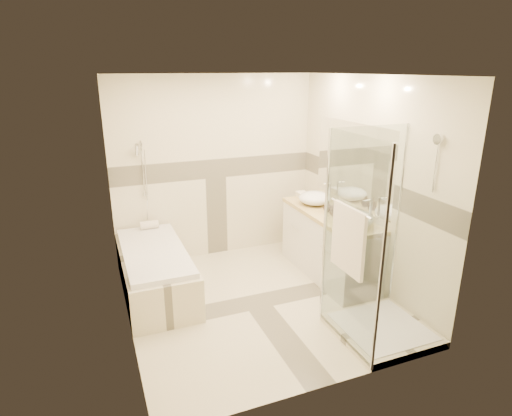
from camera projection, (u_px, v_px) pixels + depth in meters
name	position (u px, v px, depth m)	size (l,w,h in m)	color
room	(260.00, 196.00, 4.57)	(2.82, 3.02, 2.52)	beige
bathtub	(155.00, 269.00, 5.04)	(0.75, 1.70, 0.56)	beige
vanity	(329.00, 244.00, 5.45)	(0.58, 1.62, 0.85)	silver
shower_enclosure	(371.00, 288.00, 4.21)	(0.96, 0.93, 2.04)	beige
vessel_sink_near	(315.00, 198.00, 5.63)	(0.42, 0.42, 0.17)	white
vessel_sink_far	(353.00, 219.00, 4.84)	(0.45, 0.45, 0.18)	white
faucet_near	(329.00, 191.00, 5.68)	(0.12, 0.03, 0.28)	silver
faucet_far	(370.00, 209.00, 4.89)	(0.13, 0.03, 0.31)	silver
amenity_bottle_a	(334.00, 209.00, 5.21)	(0.07, 0.08, 0.16)	black
amenity_bottle_b	(328.00, 206.00, 5.33)	(0.11, 0.11, 0.14)	black
folded_towels	(303.00, 195.00, 5.93)	(0.13, 0.22, 0.07)	white
rolled_towel	(149.00, 225.00, 5.59)	(0.10, 0.10, 0.23)	white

